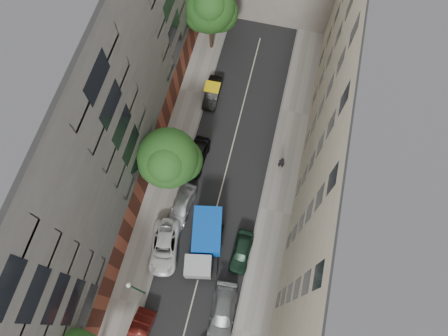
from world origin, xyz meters
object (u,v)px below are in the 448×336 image
(car_left_1, at_px, (138,336))
(car_left_5, at_px, (212,93))
(car_right_2, at_px, (241,252))
(tree_far, at_px, (210,9))
(tree_mid, at_px, (169,160))
(tarp_truck, at_px, (205,242))
(car_left_4, at_px, (197,157))
(car_left_2, at_px, (164,247))
(lamp_post, at_px, (135,288))
(car_right_1, at_px, (223,313))
(pedestrian, at_px, (281,163))
(car_left_3, at_px, (182,207))

(car_left_1, bearing_deg, car_left_5, 94.42)
(car_right_2, distance_m, tree_far, 23.79)
(car_left_1, distance_m, tree_far, 30.97)
(tree_mid, height_order, tree_far, tree_far)
(car_left_5, bearing_deg, tree_mid, -97.33)
(tarp_truck, distance_m, car_right_2, 3.44)
(tarp_truck, distance_m, car_left_4, 8.64)
(car_left_1, height_order, tree_mid, tree_mid)
(car_left_2, distance_m, car_right_2, 6.92)
(car_left_1, height_order, car_right_2, car_left_1)
(car_left_2, xyz_separation_m, car_left_4, (0.51, 9.20, 0.03))
(car_left_1, relative_size, lamp_post, 0.67)
(car_left_1, relative_size, car_right_1, 0.88)
(car_left_2, distance_m, car_left_5, 16.80)
(car_left_1, xyz_separation_m, car_right_2, (6.82, 8.80, -0.04))
(lamp_post, bearing_deg, car_left_5, 87.82)
(car_right_2, xyz_separation_m, lamp_post, (-7.42, -5.39, 3.55))
(car_left_1, xyz_separation_m, pedestrian, (8.71, 17.98, 0.35))
(car_left_1, xyz_separation_m, car_right_1, (6.40, 3.35, 0.00))
(tarp_truck, bearing_deg, tree_far, 91.76)
(pedestrian, bearing_deg, car_right_2, 78.98)
(car_right_1, xyz_separation_m, pedestrian, (2.31, 14.63, 0.35))
(tarp_truck, height_order, tree_mid, tree_mid)
(car_right_2, relative_size, tree_mid, 0.51)
(car_right_2, distance_m, lamp_post, 9.84)
(car_left_4, height_order, car_right_1, car_left_4)
(tarp_truck, xyz_separation_m, car_left_3, (-3.05, 2.86, -0.91))
(car_left_4, distance_m, tree_mid, 5.44)
(car_left_5, bearing_deg, lamp_post, -93.41)
(car_left_4, distance_m, pedestrian, 8.28)
(tarp_truck, bearing_deg, lamp_post, -138.46)
(tarp_truck, height_order, car_left_2, tarp_truck)
(car_left_2, relative_size, car_left_5, 1.30)
(tree_mid, bearing_deg, car_left_5, 83.90)
(car_left_2, distance_m, tree_mid, 7.95)
(car_left_4, bearing_deg, car_right_2, -48.98)
(car_left_2, bearing_deg, car_left_4, 77.91)
(car_left_1, distance_m, car_left_5, 24.40)
(car_right_1, bearing_deg, pedestrian, 77.05)
(car_left_3, bearing_deg, car_left_2, -91.34)
(car_left_2, xyz_separation_m, car_left_3, (0.45, 3.99, -0.09))
(tarp_truck, relative_size, tree_far, 0.75)
(car_left_1, distance_m, car_right_1, 7.22)
(car_left_2, bearing_deg, car_left_5, 80.43)
(lamp_post, bearing_deg, car_left_4, 85.25)
(car_left_4, bearing_deg, car_left_1, -88.98)
(lamp_post, relative_size, pedestrian, 3.57)
(tarp_truck, height_order, pedestrian, tarp_truck)
(tarp_truck, xyz_separation_m, car_left_5, (-3.29, 15.67, -0.88))
(car_right_2, bearing_deg, tarp_truck, -177.38)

